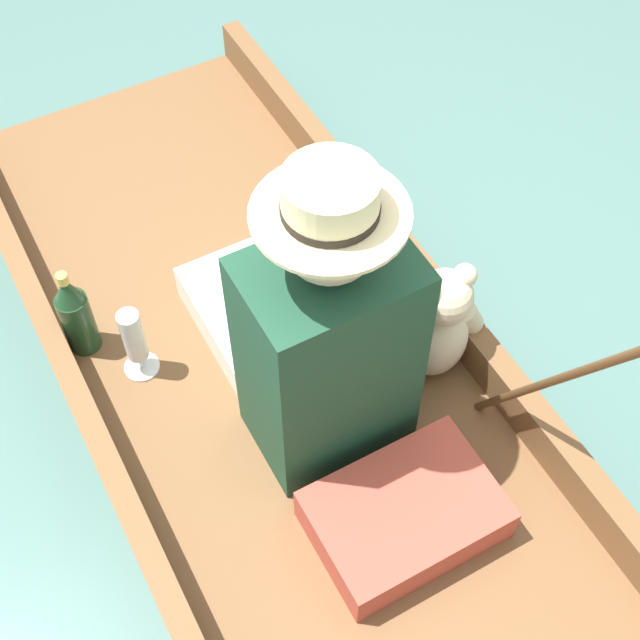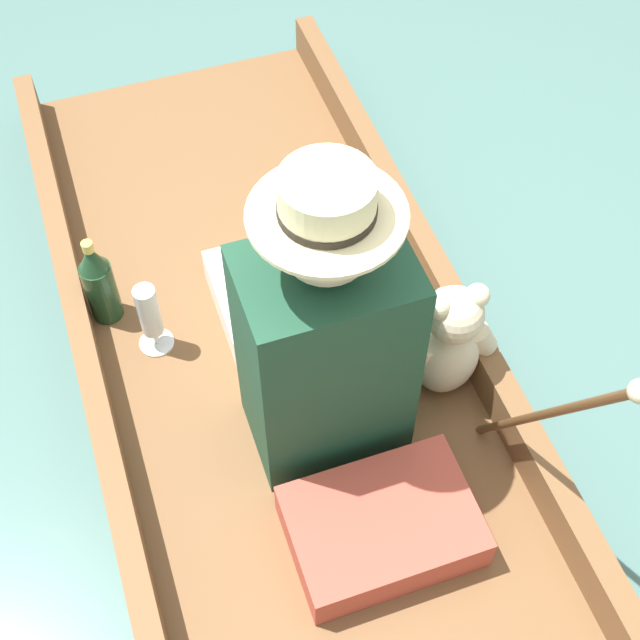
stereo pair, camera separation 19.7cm
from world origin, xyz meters
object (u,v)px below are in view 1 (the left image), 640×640
Objects in this scene: teddy_bear at (439,326)px; seated_person at (315,333)px; walking_cane at (570,375)px; wine_glass at (134,339)px; champagne_bottle at (75,314)px.

seated_person is at bearing 173.12° from teddy_bear.
wine_glass is at bearing 133.71° from walking_cane.
teddy_bear reaches higher than wine_glass.
wine_glass is 0.30× the size of walking_cane.
teddy_bear is at bearing -28.37° from wine_glass.
seated_person is at bearing -43.21° from wine_glass.
champagne_bottle is (-0.79, 0.51, -0.05)m from teddy_bear.
seated_person is 2.26× the size of teddy_bear.
seated_person is 0.37m from teddy_bear.
champagne_bottle is at bearing 127.83° from seated_person.
wine_glass is at bearing -54.15° from champagne_bottle.
seated_person reaches higher than teddy_bear.
seated_person is 1.14× the size of walking_cane.
wine_glass is (-0.35, 0.33, -0.19)m from seated_person.
teddy_bear reaches higher than champagne_bottle.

